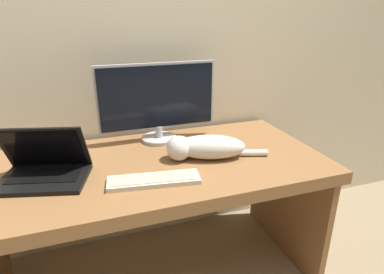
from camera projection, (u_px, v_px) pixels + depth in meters
wall_back at (128, 25)px, 1.69m from camera, size 6.40×0.06×2.60m
desk at (152, 187)px, 1.56m from camera, size 1.66×0.78×0.70m
monitor at (158, 102)px, 1.69m from camera, size 0.63×0.19×0.42m
laptop at (44, 169)px, 1.34m from camera, size 0.40×0.32×0.24m
external_keyboard at (154, 180)px, 1.33m from camera, size 0.39×0.16×0.02m
cat at (204, 147)px, 1.53m from camera, size 0.49×0.23×0.12m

